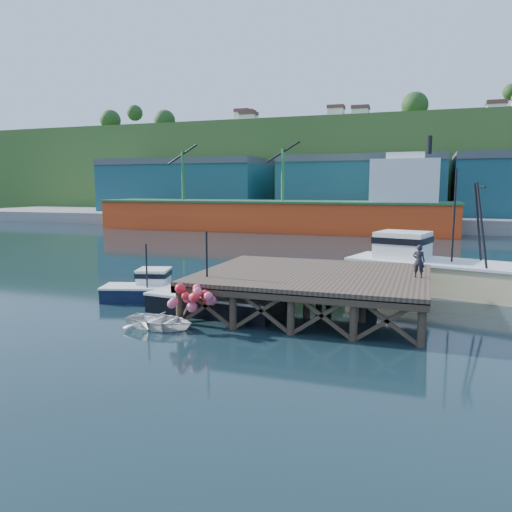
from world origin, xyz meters
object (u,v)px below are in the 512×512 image
at_px(boat_navy, 151,288).
at_px(trawler, 438,267).
at_px(boat_black, 217,298).
at_px(dockworker, 419,261).
at_px(dinghy, 160,321).

distance_m(boat_navy, trawler, 18.18).
relative_size(boat_navy, trawler, 0.47).
xyz_separation_m(boat_navy, trawler, (16.26, 8.09, 0.92)).
height_order(boat_navy, boat_black, boat_black).
bearing_deg(boat_black, boat_navy, 169.35).
distance_m(boat_black, dockworker, 10.69).
bearing_deg(dockworker, boat_navy, 8.79).
bearing_deg(boat_black, dinghy, -104.69).
bearing_deg(dockworker, boat_black, 18.49).
relative_size(boat_black, dockworker, 4.42).
bearing_deg(dinghy, dockworker, -57.45).
xyz_separation_m(boat_black, dockworker, (10.20, 2.35, 2.15)).
bearing_deg(boat_black, dockworker, 19.01).
bearing_deg(dinghy, boat_black, -15.70).
bearing_deg(boat_navy, dinghy, -71.52).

